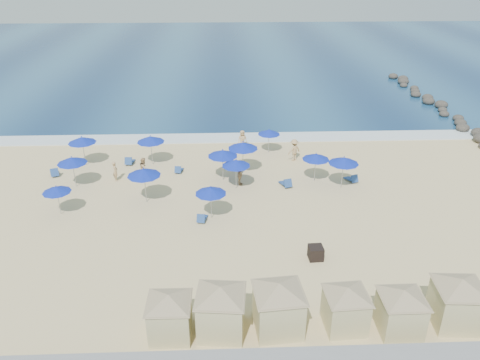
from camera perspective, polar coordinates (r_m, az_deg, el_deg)
name	(u,v)px	position (r m, az deg, el deg)	size (l,w,h in m)	color
ground	(229,223)	(30.99, -1.37, -5.27)	(160.00, 160.00, 0.00)	beige
ocean	(223,55)	(83.01, -2.09, 15.00)	(160.00, 80.00, 0.06)	navy
surf_line	(226,138)	(44.93, -1.74, 5.16)	(160.00, 2.50, 0.08)	white
rock_jetty	(433,103)	(58.96, 22.45, 8.69)	(2.56, 26.66, 0.96)	#2E2926
trash_bin	(316,253)	(27.81, 9.21, -8.74)	(0.81, 0.81, 0.81)	black
cabana_0	(169,310)	(22.33, -8.61, -15.36)	(4.11, 4.11, 2.58)	beige
cabana_1	(221,303)	(22.19, -2.37, -14.80)	(4.53, 4.53, 2.85)	beige
cabana_2	(279,300)	(22.35, 4.73, -14.41)	(4.63, 4.63, 2.92)	beige
cabana_3	(346,302)	(23.06, 12.82, -14.30)	(4.04, 4.04, 2.54)	beige
cabana_4	(402,305)	(23.53, 19.12, -14.22)	(4.13, 4.13, 2.59)	beige
cabana_5	(459,296)	(24.82, 25.13, -12.64)	(4.52, 4.52, 2.84)	beige
umbrella_0	(72,160)	(36.87, -19.82, 2.27)	(2.21, 2.21, 2.52)	#A5A8AD
umbrella_1	(56,189)	(33.42, -21.47, -1.07)	(1.91, 1.91, 2.17)	#A5A8AD
umbrella_2	(82,140)	(40.46, -18.72, 4.66)	(2.29, 2.29, 2.60)	#A5A8AD
umbrella_3	(144,172)	(33.13, -11.65, 0.93)	(2.36, 2.36, 2.69)	#A5A8AD
umbrella_4	(151,139)	(39.21, -10.85, 4.92)	(2.28, 2.28, 2.59)	#A5A8AD
umbrella_5	(223,153)	(35.72, -2.13, 3.30)	(2.31, 2.31, 2.63)	#A5A8AD
umbrella_6	(211,191)	(30.64, -3.59, -1.29)	(2.09, 2.09, 2.37)	#A5A8AD
umbrella_7	(243,145)	(36.92, 0.36, 4.24)	(2.39, 2.39, 2.72)	#A5A8AD
umbrella_8	(236,163)	(34.47, -0.49, 2.10)	(2.12, 2.12, 2.42)	#A5A8AD
umbrella_9	(269,132)	(41.05, 3.55, 5.87)	(1.96, 1.96, 2.24)	#A5A8AD
umbrella_10	(316,157)	(36.09, 9.24, 2.84)	(2.10, 2.10, 2.38)	#A5A8AD
umbrella_11	(344,160)	(35.38, 12.54, 2.34)	(2.26, 2.26, 2.58)	#A5A8AD
beach_chair_0	(54,173)	(40.09, -21.68, 0.85)	(1.07, 1.48, 0.75)	navy
beach_chair_1	(130,161)	(40.38, -13.32, 2.26)	(0.70, 1.39, 0.74)	navy
beach_chair_2	(179,170)	(38.15, -7.47, 1.26)	(0.69, 1.24, 0.65)	navy
beach_chair_3	(202,218)	(31.20, -4.67, -4.63)	(0.75, 1.28, 0.66)	navy
beach_chair_4	(286,183)	(35.73, 5.63, -0.39)	(0.97, 1.47, 0.74)	navy
beach_chair_5	(352,179)	(37.31, 13.49, 0.16)	(0.98, 1.39, 0.70)	navy
beachgoer_0	(115,171)	(37.52, -14.96, 1.07)	(0.58, 0.38, 1.59)	tan
beachgoer_1	(144,168)	(37.32, -11.62, 1.43)	(0.85, 0.66, 1.74)	tan
beachgoer_2	(240,175)	(35.56, -0.01, 0.56)	(0.92, 0.38, 1.57)	tan
beachgoer_3	(294,150)	(40.03, 6.61, 3.67)	(1.22, 0.70, 1.89)	tan
beachgoer_4	(242,140)	(42.23, 0.29, 4.95)	(0.84, 0.55, 1.72)	tan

